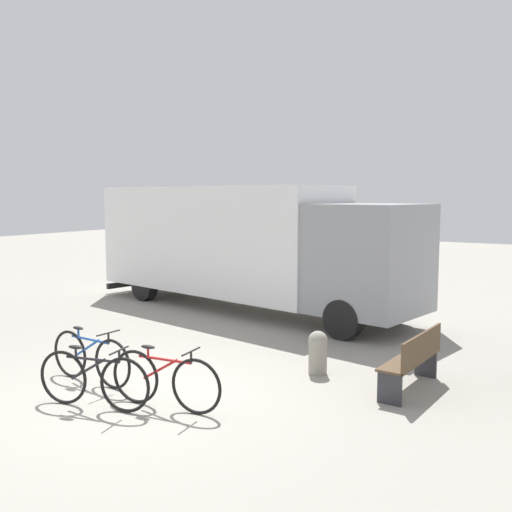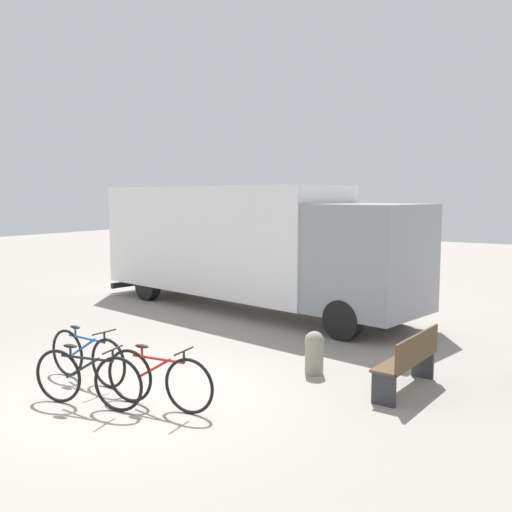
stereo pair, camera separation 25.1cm
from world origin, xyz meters
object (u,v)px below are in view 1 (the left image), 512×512
at_px(bicycle_far, 165,380).
at_px(bollard_near_bench, 318,351).
at_px(bicycle_middle, 93,380).
at_px(bicycle_near, 90,357).
at_px(delivery_truck, 243,242).
at_px(park_bench, 414,359).

distance_m(bicycle_far, bollard_near_bench, 2.67).
bearing_deg(bicycle_middle, bicycle_far, 18.38).
bearing_deg(bicycle_far, bicycle_near, 165.74).
distance_m(delivery_truck, bicycle_middle, 7.14).
bearing_deg(bicycle_near, bicycle_middle, -38.28).
bearing_deg(park_bench, bicycle_near, 121.06).
height_order(bicycle_near, bollard_near_bench, bicycle_near).
relative_size(delivery_truck, bicycle_near, 5.43).
xyz_separation_m(park_bench, bicycle_far, (-2.65, -2.42, -0.08)).
relative_size(bicycle_far, bollard_near_bench, 2.45).
relative_size(bicycle_near, bollard_near_bench, 2.46).
distance_m(delivery_truck, bicycle_near, 6.27).
height_order(delivery_truck, bicycle_near, delivery_truck).
distance_m(delivery_truck, bollard_near_bench, 5.59).
bearing_deg(bicycle_far, park_bench, 36.22).
bearing_deg(bicycle_near, park_bench, 29.67).
bearing_deg(delivery_truck, park_bench, -25.07).
distance_m(bicycle_near, bollard_near_bench, 3.53).
height_order(delivery_truck, bollard_near_bench, delivery_truck).
bearing_deg(bicycle_middle, delivery_truck, 93.75).
height_order(delivery_truck, bicycle_middle, delivery_truck).
height_order(bicycle_middle, bollard_near_bench, bicycle_middle).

